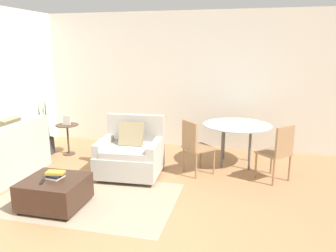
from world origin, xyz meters
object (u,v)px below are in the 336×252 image
picture_frame (67,120)px  dining_chair_near_right (279,150)px  book_stack (55,175)px  potted_plant (45,139)px  side_table (68,134)px  dining_table (237,128)px  tv_remote_primary (42,182)px  ottoman (55,191)px  armchair (131,154)px  dining_chair_near_left (195,144)px

picture_frame → dining_chair_near_right: bearing=-6.6°
book_stack → potted_plant: 2.38m
side_table → dining_table: bearing=3.7°
tv_remote_primary → side_table: bearing=112.4°
potted_plant → dining_table: potted_plant is taller
dining_table → side_table: bearing=-176.3°
ottoman → dining_table: dining_table is taller
tv_remote_primary → side_table: size_ratio=0.26×
tv_remote_primary → side_table: (-0.88, 2.13, 0.03)m
book_stack → picture_frame: (-0.96, 1.96, 0.26)m
picture_frame → dining_table: picture_frame is taller
tv_remote_primary → dining_table: 3.30m
tv_remote_primary → side_table: 2.30m
picture_frame → tv_remote_primary: bearing=-67.6°
ottoman → dining_chair_near_right: 3.30m
armchair → ottoman: size_ratio=1.34×
dining_chair_near_right → tv_remote_primary: bearing=-150.5°
ottoman → book_stack: (0.00, 0.04, 0.22)m
dining_chair_near_right → dining_table: bearing=135.0°
tv_remote_primary → dining_chair_near_right: size_ratio=0.17×
side_table → book_stack: bearing=-63.8°
dining_chair_near_left → ottoman: bearing=-135.4°
book_stack → dining_table: bearing=44.1°
side_table → dining_chair_near_left: 2.59m
dining_chair_near_left → dining_chair_near_right: (1.30, 0.00, 0.00)m
ottoman → potted_plant: 2.41m
armchair → dining_chair_near_right: 2.32m
picture_frame → dining_chair_near_right: 3.88m
armchair → dining_chair_near_right: (2.30, 0.27, 0.16)m
dining_chair_near_right → armchair: bearing=-173.3°
tv_remote_primary → dining_chair_near_right: 3.42m
potted_plant → picture_frame: 0.61m
book_stack → potted_plant: bearing=126.9°
tv_remote_primary → dining_chair_near_left: dining_chair_near_left is taller
armchair → book_stack: bearing=-115.1°
book_stack → dining_chair_near_left: (1.59, 1.52, 0.09)m
armchair → ottoman: 1.43m
potted_plant → side_table: potted_plant is taller
tv_remote_primary → picture_frame: size_ratio=0.85×
ottoman → dining_chair_near_right: size_ratio=0.85×
armchair → dining_chair_near_right: size_ratio=1.13×
picture_frame → book_stack: bearing=-63.8°
armchair → dining_chair_near_left: size_ratio=1.13×
tv_remote_primary → potted_plant: (-1.34, 2.07, -0.11)m
potted_plant → tv_remote_primary: bearing=-57.1°
ottoman → side_table: size_ratio=1.28×
picture_frame → armchair: bearing=-24.7°
book_stack → tv_remote_primary: (-0.09, -0.17, -0.04)m
potted_plant → dining_table: size_ratio=1.00×
tv_remote_primary → dining_chair_near_left: bearing=45.2°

